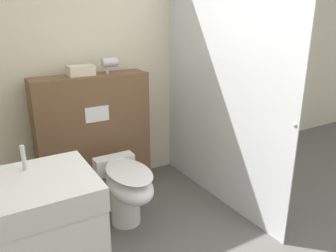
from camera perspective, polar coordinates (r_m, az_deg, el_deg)
The scene contains 6 objects.
wall_back at distance 3.47m, azimuth -6.96°, elevation 10.85°, with size 8.00×0.06×2.50m.
partition_panel at distance 3.24m, azimuth -12.75°, elevation -1.86°, with size 1.07×0.29×1.20m.
shower_glass at distance 3.01m, azimuth 8.97°, elevation 5.22°, with size 0.04×1.74×2.05m.
toilet at distance 2.79m, azimuth -7.22°, elevation -10.64°, with size 0.35×0.67×0.54m.
hair_drier at distance 3.13m, azimuth -9.98°, elevation 10.81°, with size 0.17×0.09×0.15m.
folded_towel at distance 3.08m, azimuth -14.92°, elevation 9.33°, with size 0.23×0.15×0.09m.
Camera 1 is at (-1.40, -1.25, 1.69)m, focal length 35.00 mm.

